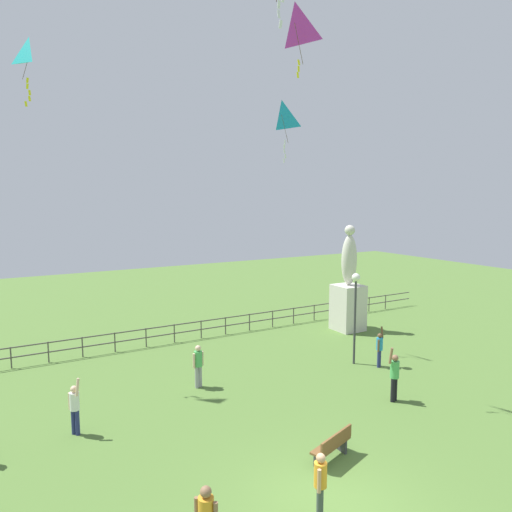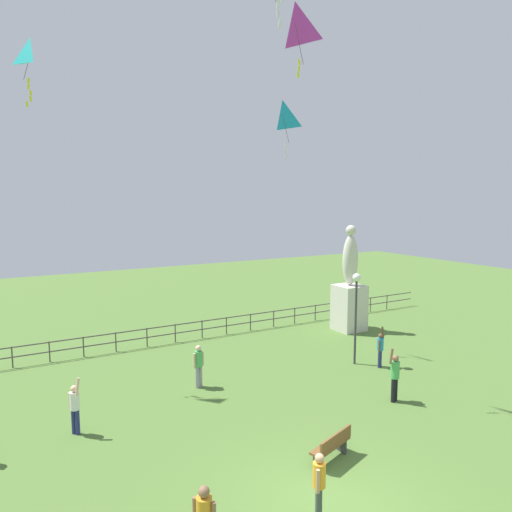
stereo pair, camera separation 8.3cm
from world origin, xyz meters
TOP-DOWN VIEW (x-y plane):
  - ground_plane at (0.00, 0.00)m, footprint 80.00×80.00m
  - statue_monument at (10.35, 11.43)m, footprint 1.49×1.49m
  - lamppost at (7.00, 7.11)m, footprint 0.36×0.36m
  - park_bench at (1.22, 1.46)m, footprint 1.55×0.87m
  - person_0 at (-0.02, 8.10)m, footprint 0.49×0.31m
  - person_1 at (-0.57, -0.30)m, footprint 0.37×0.37m
  - person_2 at (5.63, 3.44)m, footprint 0.54×0.32m
  - person_4 at (-4.77, 6.59)m, footprint 0.34×0.48m
  - person_5 at (7.67, 6.25)m, footprint 0.45×0.28m
  - kite_0 at (-5.01, 12.11)m, footprint 0.81×0.84m
  - kite_2 at (5.36, 10.63)m, footprint 0.84×1.22m
  - kite_4 at (2.82, 5.89)m, footprint 0.98×1.27m
  - waterfront_railing at (-0.34, 14.00)m, footprint 36.06×0.06m

SIDE VIEW (x-z plane):
  - ground_plane at x=0.00m, z-range 0.00..0.00m
  - park_bench at x=1.22m, z-range 0.04..0.89m
  - waterfront_railing at x=-0.34m, z-range 0.15..1.10m
  - person_5 at x=7.67m, z-range 0.00..1.77m
  - person_1 at x=-0.57m, z-range 0.12..1.73m
  - person_4 at x=-4.77m, z-range 0.00..1.86m
  - person_0 at x=-0.02m, z-range 0.13..1.80m
  - person_2 at x=5.63m, z-range 0.00..2.04m
  - statue_monument at x=10.35m, z-range -0.90..4.95m
  - lamppost at x=7.00m, z-range 0.96..5.02m
  - kite_2 at x=5.36m, z-range 9.66..12.49m
  - kite_0 at x=-5.01m, z-range 11.36..13.94m
  - kite_4 at x=2.82m, z-range 12.04..14.47m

